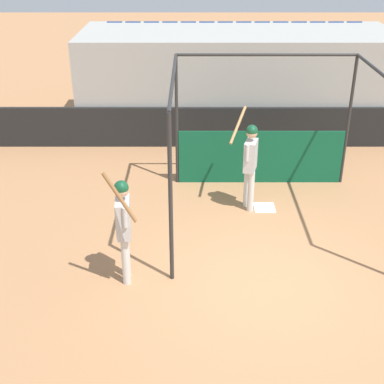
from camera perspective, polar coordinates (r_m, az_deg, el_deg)
The scene contains 7 objects.
ground_plane at distance 9.13m, azimuth 7.86°, elevation -9.69°, with size 60.00×60.00×0.00m, color #A8754C.
outfield_wall at distance 14.33m, azimuth 4.85°, elevation 6.93°, with size 24.00×0.12×1.08m.
bleacher_section at distance 15.66m, azimuth 4.47°, elevation 11.87°, with size 8.70×3.20×2.76m.
batting_cage at distance 11.40m, azimuth 7.61°, elevation 5.29°, with size 3.85×3.84×2.97m.
home_plate at distance 11.40m, azimuth 7.48°, elevation -1.64°, with size 0.44×0.44×0.02m.
player_batter at distance 10.88m, azimuth 5.95°, elevation 3.58°, with size 0.61×0.96×2.03m.
player_waiting at distance 8.61m, azimuth -7.56°, elevation -3.16°, with size 0.54×0.78×2.13m.
Camera 1 is at (-1.27, -7.26, 5.40)m, focal length 50.00 mm.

